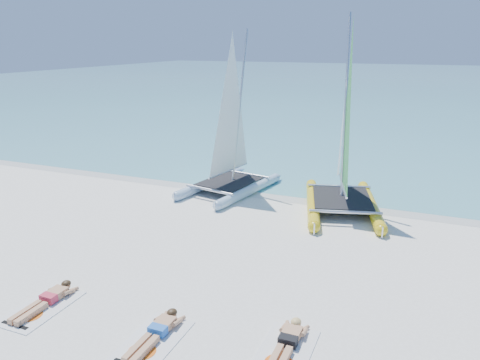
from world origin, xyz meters
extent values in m
plane|color=white|center=(0.00, 0.00, 0.00)|extent=(140.00, 140.00, 0.00)
cube|color=#7AC3CC|center=(0.00, 63.00, 0.01)|extent=(140.00, 115.00, 0.01)
cube|color=silver|center=(0.00, 5.50, 0.00)|extent=(140.00, 1.40, 0.01)
cylinder|color=silver|center=(-3.32, 5.45, 0.19)|extent=(1.18, 4.25, 0.38)
cone|color=silver|center=(-2.87, 7.76, 0.19)|extent=(0.45, 0.60, 0.36)
cylinder|color=silver|center=(-1.45, 5.09, 0.19)|extent=(1.18, 4.25, 0.38)
cone|color=silver|center=(-1.01, 7.40, 0.19)|extent=(0.45, 0.60, 0.36)
cube|color=black|center=(-2.38, 5.27, 0.41)|extent=(2.24, 2.65, 0.03)
cylinder|color=silver|center=(-2.24, 6.02, 3.33)|extent=(0.30, 1.12, 5.86)
cylinder|color=#F9F21A|center=(1.20, 4.54, 0.20)|extent=(1.59, 4.55, 0.41)
cone|color=#F9F21A|center=(0.54, 6.99, 0.20)|extent=(0.53, 0.67, 0.39)
cylinder|color=#F9F21A|center=(3.19, 5.08, 0.20)|extent=(1.59, 4.55, 0.41)
cone|color=#F9F21A|center=(2.53, 7.53, 0.20)|extent=(0.53, 0.67, 0.39)
cube|color=black|center=(2.20, 4.81, 0.44)|extent=(2.57, 2.96, 0.03)
cylinder|color=silver|center=(1.98, 5.60, 3.60)|extent=(0.41, 1.19, 6.34)
cube|color=silver|center=(-2.86, -4.26, 0.01)|extent=(1.00, 1.85, 0.02)
cube|color=tan|center=(-2.86, -3.83, 0.12)|extent=(0.36, 0.55, 0.17)
cube|color=#C82F45|center=(-2.86, -4.03, 0.12)|extent=(0.37, 0.22, 0.17)
cube|color=tan|center=(-2.86, -4.63, 0.09)|extent=(0.31, 0.85, 0.13)
sphere|color=tan|center=(-2.86, -3.46, 0.16)|extent=(0.21, 0.21, 0.21)
ellipsoid|color=#352413|center=(-2.86, -3.45, 0.20)|extent=(0.22, 0.24, 0.15)
cube|color=silver|center=(0.13, -4.38, 0.01)|extent=(1.00, 1.85, 0.02)
cube|color=tan|center=(0.13, -3.95, 0.12)|extent=(0.36, 0.55, 0.17)
cube|color=blue|center=(0.13, -4.15, 0.12)|extent=(0.37, 0.22, 0.17)
cube|color=tan|center=(0.13, -4.75, 0.09)|extent=(0.31, 0.85, 0.13)
sphere|color=tan|center=(0.13, -3.58, 0.16)|extent=(0.21, 0.21, 0.21)
ellipsoid|color=#352413|center=(0.13, -3.57, 0.20)|extent=(0.22, 0.24, 0.15)
cube|color=silver|center=(2.70, -3.70, 0.01)|extent=(1.00, 1.85, 0.02)
cube|color=tan|center=(2.70, -3.27, 0.12)|extent=(0.36, 0.55, 0.17)
cube|color=black|center=(2.70, -3.47, 0.12)|extent=(0.37, 0.22, 0.17)
sphere|color=tan|center=(2.70, -2.90, 0.16)|extent=(0.21, 0.21, 0.21)
ellipsoid|color=#DDB568|center=(2.70, -2.89, 0.20)|extent=(0.22, 0.24, 0.15)
camera|label=1|loc=(4.84, -11.15, 5.79)|focal=35.00mm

